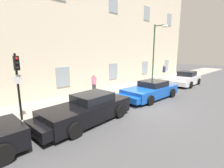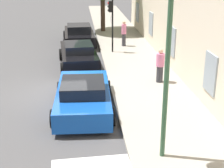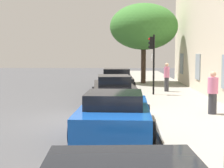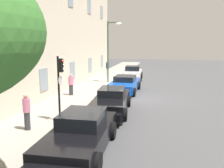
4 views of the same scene
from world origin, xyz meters
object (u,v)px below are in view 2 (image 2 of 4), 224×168
sportscar_white_middle (83,94)px  traffic_light (111,16)px  sportscar_red_lead (79,35)px  street_lamp (154,17)px  sportscar_yellow_flank (78,55)px  pedestrian_admiring (124,33)px  pedestrian_strolling (160,65)px

sportscar_white_middle → traffic_light: size_ratio=1.58×
sportscar_red_lead → sportscar_white_middle: (11.25, 0.10, -0.05)m
sportscar_red_lead → street_lamp: street_lamp is taller
sportscar_red_lead → traffic_light: traffic_light is taller
sportscar_yellow_flank → traffic_light: (-2.28, 2.08, 1.76)m
traffic_light → street_lamp: (12.20, -0.09, 1.82)m
sportscar_yellow_flank → pedestrian_admiring: size_ratio=3.08×
sportscar_white_middle → pedestrian_strolling: (-2.37, 3.63, 0.37)m
sportscar_white_middle → traffic_light: traffic_light is taller
sportscar_white_middle → street_lamp: street_lamp is taller
sportscar_yellow_flank → pedestrian_strolling: bearing=46.9°
sportscar_yellow_flank → pedestrian_strolling: size_ratio=3.22×
traffic_light → street_lamp: street_lamp is taller
sportscar_white_middle → pedestrian_admiring: pedestrian_admiring is taller
sportscar_red_lead → sportscar_white_middle: sportscar_red_lead is taller
sportscar_white_middle → traffic_light: 8.62m
pedestrian_strolling → sportscar_white_middle: bearing=-56.8°
sportscar_white_middle → pedestrian_strolling: pedestrian_strolling is taller
traffic_light → pedestrian_admiring: bearing=146.4°
street_lamp → pedestrian_admiring: bearing=175.5°
traffic_light → pedestrian_strolling: size_ratio=2.03×
sportscar_yellow_flank → traffic_light: 3.55m
sportscar_yellow_flank → sportscar_white_middle: size_ratio=1.01×
pedestrian_admiring → pedestrian_strolling: (7.35, 0.73, -0.06)m
traffic_light → pedestrian_admiring: size_ratio=1.94×
sportscar_white_middle → street_lamp: size_ratio=0.88×
sportscar_yellow_flank → sportscar_white_middle: 5.94m
sportscar_yellow_flank → pedestrian_admiring: bearing=140.9°
pedestrian_admiring → sportscar_red_lead: bearing=-117.1°
sportscar_red_lead → sportscar_yellow_flank: 5.32m
traffic_light → street_lamp: 12.34m
sportscar_red_lead → street_lamp: 15.76m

